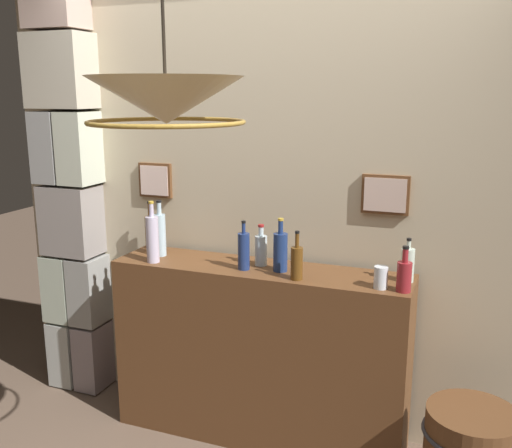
{
  "coord_description": "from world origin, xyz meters",
  "views": [
    {
      "loc": [
        1.04,
        -1.92,
        1.92
      ],
      "look_at": [
        0.0,
        0.78,
        1.25
      ],
      "focal_mm": 40.34,
      "sensor_mm": 36.0,
      "label": 1
    }
  ],
  "objects_px": {
    "liquor_bottle_vermouth": "(151,231)",
    "pendant_lamp": "(166,102)",
    "liquor_bottle_bourbon": "(160,234)",
    "liquor_bottle_mezcal": "(404,275)",
    "liquor_bottle_sherry": "(244,251)",
    "liquor_bottle_gin": "(153,238)",
    "glass_tumbler_rocks": "(381,277)",
    "liquor_bottle_amaro": "(280,251)",
    "liquor_bottle_whiskey": "(261,249)",
    "liquor_bottle_rye": "(297,262)",
    "liquor_bottle_port": "(408,265)"
  },
  "relations": [
    {
      "from": "liquor_bottle_rye",
      "to": "liquor_bottle_port",
      "type": "bearing_deg",
      "value": 17.71
    },
    {
      "from": "liquor_bottle_amaro",
      "to": "liquor_bottle_mezcal",
      "type": "xyz_separation_m",
      "value": [
        0.64,
        -0.09,
        -0.03
      ]
    },
    {
      "from": "glass_tumbler_rocks",
      "to": "liquor_bottle_gin",
      "type": "bearing_deg",
      "value": -179.53
    },
    {
      "from": "liquor_bottle_bourbon",
      "to": "liquor_bottle_rye",
      "type": "distance_m",
      "value": 0.87
    },
    {
      "from": "liquor_bottle_whiskey",
      "to": "liquor_bottle_vermouth",
      "type": "bearing_deg",
      "value": 172.51
    },
    {
      "from": "liquor_bottle_port",
      "to": "liquor_bottle_bourbon",
      "type": "relative_size",
      "value": 0.68
    },
    {
      "from": "liquor_bottle_gin",
      "to": "liquor_bottle_mezcal",
      "type": "xyz_separation_m",
      "value": [
        1.35,
        0.0,
        -0.05
      ]
    },
    {
      "from": "liquor_bottle_sherry",
      "to": "liquor_bottle_mezcal",
      "type": "distance_m",
      "value": 0.83
    },
    {
      "from": "liquor_bottle_sherry",
      "to": "liquor_bottle_rye",
      "type": "xyz_separation_m",
      "value": [
        0.31,
        -0.06,
        -0.01
      ]
    },
    {
      "from": "liquor_bottle_bourbon",
      "to": "glass_tumbler_rocks",
      "type": "relative_size",
      "value": 2.97
    },
    {
      "from": "liquor_bottle_vermouth",
      "to": "liquor_bottle_rye",
      "type": "bearing_deg",
      "value": -14.68
    },
    {
      "from": "liquor_bottle_amaro",
      "to": "liquor_bottle_bourbon",
      "type": "bearing_deg",
      "value": 177.71
    },
    {
      "from": "liquor_bottle_gin",
      "to": "glass_tumbler_rocks",
      "type": "distance_m",
      "value": 1.24
    },
    {
      "from": "liquor_bottle_amaro",
      "to": "liquor_bottle_bourbon",
      "type": "distance_m",
      "value": 0.74
    },
    {
      "from": "liquor_bottle_port",
      "to": "liquor_bottle_mezcal",
      "type": "relative_size",
      "value": 1.0
    },
    {
      "from": "liquor_bottle_sherry",
      "to": "glass_tumbler_rocks",
      "type": "height_order",
      "value": "liquor_bottle_sherry"
    },
    {
      "from": "liquor_bottle_gin",
      "to": "liquor_bottle_bourbon",
      "type": "relative_size",
      "value": 1.06
    },
    {
      "from": "liquor_bottle_rye",
      "to": "pendant_lamp",
      "type": "relative_size",
      "value": 0.42
    },
    {
      "from": "liquor_bottle_sherry",
      "to": "liquor_bottle_bourbon",
      "type": "relative_size",
      "value": 0.82
    },
    {
      "from": "liquor_bottle_port",
      "to": "liquor_bottle_bourbon",
      "type": "bearing_deg",
      "value": -178.57
    },
    {
      "from": "liquor_bottle_amaro",
      "to": "liquor_bottle_whiskey",
      "type": "height_order",
      "value": "liquor_bottle_amaro"
    },
    {
      "from": "liquor_bottle_mezcal",
      "to": "liquor_bottle_whiskey",
      "type": "xyz_separation_m",
      "value": [
        -0.77,
        0.15,
        0.01
      ]
    },
    {
      "from": "liquor_bottle_amaro",
      "to": "liquor_bottle_whiskey",
      "type": "distance_m",
      "value": 0.15
    },
    {
      "from": "liquor_bottle_bourbon",
      "to": "liquor_bottle_rye",
      "type": "xyz_separation_m",
      "value": [
        0.86,
        -0.13,
        -0.04
      ]
    },
    {
      "from": "liquor_bottle_bourbon",
      "to": "liquor_bottle_sherry",
      "type": "bearing_deg",
      "value": -7.54
    },
    {
      "from": "liquor_bottle_sherry",
      "to": "liquor_bottle_rye",
      "type": "bearing_deg",
      "value": -10.85
    },
    {
      "from": "liquor_bottle_amaro",
      "to": "liquor_bottle_whiskey",
      "type": "xyz_separation_m",
      "value": [
        -0.13,
        0.06,
        -0.02
      ]
    },
    {
      "from": "liquor_bottle_vermouth",
      "to": "pendant_lamp",
      "type": "distance_m",
      "value": 1.56
    },
    {
      "from": "liquor_bottle_bourbon",
      "to": "liquor_bottle_vermouth",
      "type": "bearing_deg",
      "value": 136.98
    },
    {
      "from": "liquor_bottle_gin",
      "to": "liquor_bottle_whiskey",
      "type": "xyz_separation_m",
      "value": [
        0.58,
        0.16,
        -0.05
      ]
    },
    {
      "from": "liquor_bottle_whiskey",
      "to": "glass_tumbler_rocks",
      "type": "distance_m",
      "value": 0.68
    },
    {
      "from": "liquor_bottle_rye",
      "to": "liquor_bottle_amaro",
      "type": "bearing_deg",
      "value": 139.75
    },
    {
      "from": "liquor_bottle_mezcal",
      "to": "liquor_bottle_rye",
      "type": "relative_size",
      "value": 0.88
    },
    {
      "from": "liquor_bottle_vermouth",
      "to": "pendant_lamp",
      "type": "xyz_separation_m",
      "value": [
        0.77,
        -1.11,
        0.78
      ]
    },
    {
      "from": "liquor_bottle_bourbon",
      "to": "liquor_bottle_whiskey",
      "type": "relative_size",
      "value": 1.43
    },
    {
      "from": "liquor_bottle_port",
      "to": "liquor_bottle_bourbon",
      "type": "height_order",
      "value": "liquor_bottle_bourbon"
    },
    {
      "from": "liquor_bottle_whiskey",
      "to": "glass_tumbler_rocks",
      "type": "height_order",
      "value": "liquor_bottle_whiskey"
    },
    {
      "from": "liquor_bottle_gin",
      "to": "liquor_bottle_mezcal",
      "type": "height_order",
      "value": "liquor_bottle_gin"
    },
    {
      "from": "liquor_bottle_gin",
      "to": "liquor_bottle_amaro",
      "type": "distance_m",
      "value": 0.71
    },
    {
      "from": "liquor_bottle_bourbon",
      "to": "liquor_bottle_mezcal",
      "type": "relative_size",
      "value": 1.46
    },
    {
      "from": "liquor_bottle_port",
      "to": "liquor_bottle_whiskey",
      "type": "relative_size",
      "value": 0.98
    },
    {
      "from": "liquor_bottle_gin",
      "to": "liquor_bottle_mezcal",
      "type": "distance_m",
      "value": 1.35
    },
    {
      "from": "liquor_bottle_bourbon",
      "to": "liquor_bottle_mezcal",
      "type": "height_order",
      "value": "liquor_bottle_bourbon"
    },
    {
      "from": "liquor_bottle_vermouth",
      "to": "liquor_bottle_amaro",
      "type": "xyz_separation_m",
      "value": [
        0.87,
        -0.16,
        0.0
      ]
    },
    {
      "from": "liquor_bottle_gin",
      "to": "liquor_bottle_rye",
      "type": "bearing_deg",
      "value": -0.36
    },
    {
      "from": "liquor_bottle_whiskey",
      "to": "liquor_bottle_gin",
      "type": "bearing_deg",
      "value": -164.71
    },
    {
      "from": "liquor_bottle_gin",
      "to": "liquor_bottle_mezcal",
      "type": "relative_size",
      "value": 1.55
    },
    {
      "from": "liquor_bottle_port",
      "to": "liquor_bottle_amaro",
      "type": "bearing_deg",
      "value": -174.32
    },
    {
      "from": "liquor_bottle_port",
      "to": "pendant_lamp",
      "type": "distance_m",
      "value": 1.49
    },
    {
      "from": "pendant_lamp",
      "to": "liquor_bottle_vermouth",
      "type": "bearing_deg",
      "value": 124.69
    }
  ]
}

